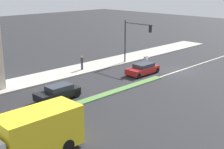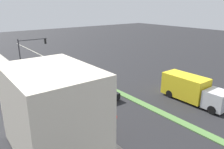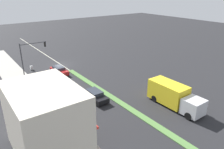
% 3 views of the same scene
% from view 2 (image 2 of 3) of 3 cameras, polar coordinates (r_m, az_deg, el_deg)
% --- Properties ---
extents(ground_plane, '(160.00, 160.00, 0.00)m').
position_cam_2_polar(ground_plane, '(26.72, 3.82, -5.73)').
color(ground_plane, '#232326').
extents(sidewalk_right, '(4.00, 73.00, 0.12)m').
position_cam_2_polar(sidewalk_right, '(21.96, -13.61, -11.58)').
color(sidewalk_right, '#A8A399').
rests_on(sidewalk_right, ground).
extents(median_strip, '(0.90, 46.00, 0.10)m').
position_cam_2_polar(median_strip, '(21.55, 20.19, -12.88)').
color(median_strip, '#568442').
rests_on(median_strip, ground).
extents(lane_marking_center, '(0.16, 60.00, 0.01)m').
position_cam_2_polar(lane_marking_center, '(41.20, -12.91, 2.36)').
color(lane_marking_center, beige).
rests_on(lane_marking_center, ground).
extents(building_corner_store, '(6.25, 7.81, 6.35)m').
position_cam_2_polar(building_corner_store, '(16.70, -15.03, -9.00)').
color(building_corner_store, beige).
rests_on(building_corner_store, sidewalk_right).
extents(traffic_signal_main, '(4.59, 0.34, 5.60)m').
position_cam_2_polar(traffic_signal_main, '(36.78, -20.93, 6.05)').
color(traffic_signal_main, '#333338').
rests_on(traffic_signal_main, sidewalk_right).
extents(pedestrian, '(0.34, 0.34, 1.73)m').
position_cam_2_polar(pedestrian, '(30.60, -20.76, -1.72)').
color(pedestrian, '#282D42').
rests_on(pedestrian, sidewalk_right).
extents(warning_aframe_sign, '(0.45, 0.53, 0.84)m').
position_cam_2_polar(warning_aframe_sign, '(39.68, -20.61, 1.70)').
color(warning_aframe_sign, silver).
rests_on(warning_aframe_sign, ground).
extents(delivery_truck, '(2.44, 7.50, 2.87)m').
position_cam_2_polar(delivery_truck, '(26.49, 20.10, -3.63)').
color(delivery_truck, silver).
rests_on(delivery_truck, ground).
extents(suv_black, '(1.74, 4.19, 1.34)m').
position_cam_2_polar(suv_black, '(26.44, -2.21, -4.43)').
color(suv_black, black).
rests_on(suv_black, ground).
extents(hatchback_red, '(1.87, 4.23, 1.26)m').
position_cam_2_polar(hatchback_red, '(36.47, -13.28, 1.34)').
color(hatchback_red, '#AD1E1E').
rests_on(hatchback_red, ground).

